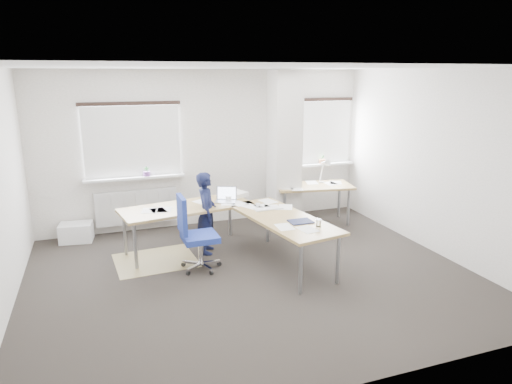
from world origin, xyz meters
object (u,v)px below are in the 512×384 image
object	(u,v)px
desk_main	(235,213)
task_chair	(197,249)
desk_side	(313,187)
person	(207,213)

from	to	relation	value
desk_main	task_chair	xyz separation A→B (m)	(-0.65, -0.29, -0.38)
desk_main	desk_side	world-z (taller)	desk_side
desk_main	desk_side	size ratio (longest dim) A/B	1.88
desk_main	desk_side	bearing A→B (deg)	19.99
desk_side	person	xyz separation A→B (m)	(-2.20, -0.75, -0.04)
desk_main	desk_side	distance (m)	2.12
desk_main	desk_side	xyz separation A→B (m)	(1.84, 1.06, -0.01)
task_chair	desk_side	bearing A→B (deg)	27.75
desk_side	task_chair	bearing A→B (deg)	-141.43
desk_main	task_chair	distance (m)	0.81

